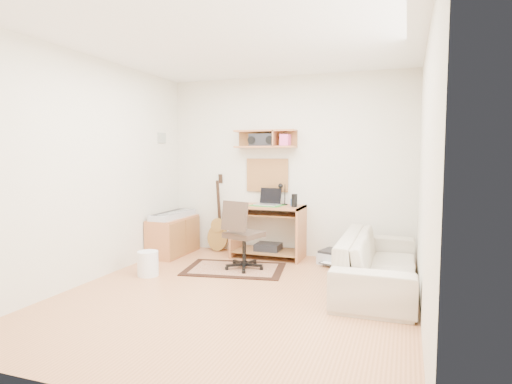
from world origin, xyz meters
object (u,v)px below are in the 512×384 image
(desk, at_px, (268,231))
(cabinet, at_px, (173,236))
(sofa, at_px, (379,253))
(printer, at_px, (338,258))
(task_chair, at_px, (244,235))

(desk, xyz_separation_m, cabinet, (-1.38, -0.30, -0.10))
(desk, relative_size, cabinet, 1.11)
(cabinet, relative_size, sofa, 0.45)
(printer, relative_size, sofa, 0.23)
(task_chair, distance_m, sofa, 1.68)
(cabinet, xyz_separation_m, sofa, (2.96, -0.64, 0.12))
(task_chair, height_order, sofa, task_chair)
(printer, height_order, sofa, sofa)
(cabinet, xyz_separation_m, printer, (2.39, 0.23, -0.19))
(desk, bearing_deg, task_chair, -96.86)
(printer, distance_m, sofa, 1.09)
(desk, xyz_separation_m, task_chair, (-0.09, -0.73, 0.08))
(printer, bearing_deg, task_chair, -130.73)
(task_chair, xyz_separation_m, cabinet, (-1.29, 0.44, -0.18))
(task_chair, distance_m, cabinet, 1.37)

